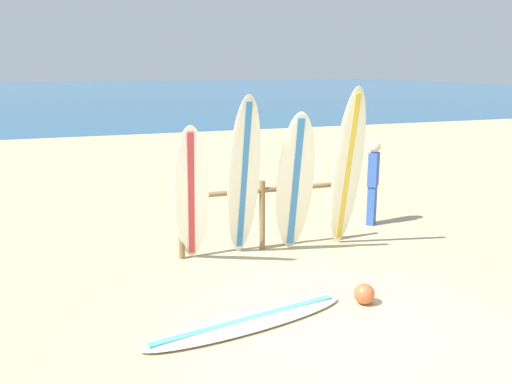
{
  "coord_description": "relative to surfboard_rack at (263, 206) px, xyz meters",
  "views": [
    {
      "loc": [
        -2.79,
        -4.73,
        2.82
      ],
      "look_at": [
        0.0,
        3.06,
        0.85
      ],
      "focal_mm": 37.51,
      "sensor_mm": 36.0,
      "label": 1
    }
  ],
  "objects": [
    {
      "name": "surfboard_leaning_left",
      "position": [
        -0.4,
        -0.28,
        0.52
      ],
      "size": [
        0.51,
        0.71,
        2.45
      ],
      "color": "silver",
      "rests_on": "ground"
    },
    {
      "name": "surfboard_leaning_far_left",
      "position": [
        -1.2,
        -0.38,
        0.34
      ],
      "size": [
        0.65,
        1.01,
        2.09
      ],
      "color": "white",
      "rests_on": "ground"
    },
    {
      "name": "surfboard_lying_on_sand",
      "position": [
        -1.03,
        -2.31,
        -0.67
      ],
      "size": [
        2.56,
        0.97,
        0.08
      ],
      "color": "white",
      "rests_on": "ground"
    },
    {
      "name": "beachgoer_standing",
      "position": [
        2.32,
        0.58,
        0.13
      ],
      "size": [
        0.28,
        0.28,
        1.52
      ],
      "color": "#3359B2",
      "rests_on": "ground"
    },
    {
      "name": "surfboard_leaning_center",
      "position": [
        1.23,
        -0.41,
        0.57
      ],
      "size": [
        0.54,
        0.74,
        2.55
      ],
      "color": "silver",
      "rests_on": "ground"
    },
    {
      "name": "ground_plane",
      "position": [
        -0.0,
        -2.76,
        -0.71
      ],
      "size": [
        120.0,
        120.0,
        0.0
      ],
      "primitive_type": "plane",
      "color": "tan"
    },
    {
      "name": "beach_ball",
      "position": [
        0.46,
        -2.29,
        -0.58
      ],
      "size": [
        0.26,
        0.26,
        0.26
      ],
      "primitive_type": "sphere",
      "color": "#CC5933",
      "rests_on": "ground"
    },
    {
      "name": "ocean_water",
      "position": [
        -0.0,
        55.24,
        -0.7
      ],
      "size": [
        120.0,
        80.0,
        0.01
      ],
      "primitive_type": "cube",
      "color": "#1E5984",
      "rests_on": "ground"
    },
    {
      "name": "surfboard_rack",
      "position": [
        0.0,
        0.0,
        0.0
      ],
      "size": [
        2.67,
        0.09,
        1.1
      ],
      "color": "olive",
      "rests_on": "ground"
    },
    {
      "name": "surfboard_leaning_center_left",
      "position": [
        0.37,
        -0.38,
        0.4
      ],
      "size": [
        0.66,
        0.76,
        2.21
      ],
      "color": "silver",
      "rests_on": "ground"
    }
  ]
}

